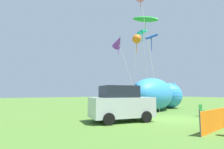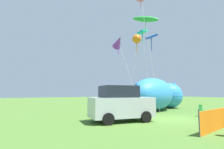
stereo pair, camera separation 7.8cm
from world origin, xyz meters
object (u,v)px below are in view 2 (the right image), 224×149
Objects in this scene: kite_orange_flower at (137,39)px; kite_teal_diamond at (143,33)px; folding_chair at (202,109)px; kite_blue_box at (151,38)px; inflatable_cat at (158,95)px; kite_purple_delta at (118,42)px; parked_car at (121,104)px; kite_green_fish at (145,19)px.

kite_teal_diamond is at bearing 36.59° from kite_orange_flower.
folding_chair is 0.12× the size of kite_blue_box.
kite_purple_delta is (-3.88, 1.48, 5.45)m from inflatable_cat.
kite_blue_box reaches higher than parked_car.
kite_blue_box is (0.49, -1.36, -0.17)m from kite_orange_flower.
inflatable_cat is 6.85m from kite_purple_delta.
inflatable_cat is (7.38, 3.76, 0.41)m from parked_car.
kite_purple_delta is (-3.06, 0.29, -1.38)m from kite_teal_diamond.
kite_teal_diamond is 1.23× the size of kite_blue_box.
kite_orange_flower is (-3.22, -0.59, 5.29)m from inflatable_cat.
folding_chair is 0.10× the size of kite_teal_diamond.
inflatable_cat is at bearing -10.81° from kite_green_fish.
inflatable_cat reaches higher than parked_car.
inflatable_cat is 0.85× the size of kite_green_fish.
kite_teal_diamond is 1.14× the size of kite_purple_delta.
parked_car is 7.74m from kite_orange_flower.
parked_car is 0.48× the size of kite_teal_diamond.
parked_car is 4.74× the size of folding_chair.
kite_orange_flower reaches higher than inflatable_cat.
kite_purple_delta is at bearing 67.36° from parked_car.
kite_teal_diamond is (-0.82, 1.19, 6.83)m from inflatable_cat.
kite_orange_flower is at bearing 48.39° from parked_car.
parked_car is 0.58× the size of kite_orange_flower.
folding_chair is at bearing -60.03° from kite_blue_box.
kite_green_fish is (-0.42, 5.45, 8.96)m from folding_chair.
kite_green_fish reaches higher than parked_car.
folding_chair is 8.13m from kite_orange_flower.
folding_chair is (6.53, -1.45, -0.56)m from parked_car.
parked_car is 11.14m from kite_green_fish.
kite_blue_box reaches higher than inflatable_cat.
kite_blue_box is at bearing -160.40° from inflatable_cat.
parked_car is 0.59× the size of kite_blue_box.
kite_purple_delta reaches higher than parked_car.
kite_green_fish reaches higher than kite_purple_delta.
kite_blue_box is at bearing -70.09° from kite_orange_flower.
kite_green_fish reaches higher than inflatable_cat.
kite_teal_diamond is (0.03, 6.40, 7.79)m from folding_chair.
kite_orange_flower is 0.94× the size of kite_purple_delta.
kite_blue_box is (-1.88, 3.26, 6.08)m from folding_chair.
kite_green_fish is (1.46, 2.19, 2.88)m from kite_blue_box.
kite_purple_delta is (3.50, 5.25, 5.86)m from parked_car.
kite_orange_flower is at bearing 109.91° from kite_blue_box.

